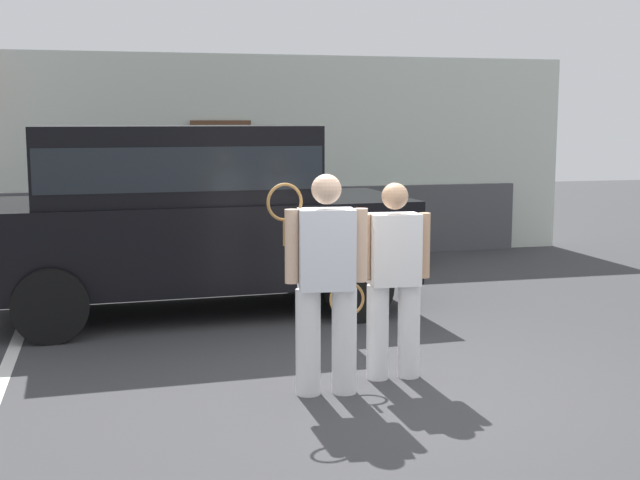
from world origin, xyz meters
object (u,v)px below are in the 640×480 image
object	(u,v)px
parked_suv	(187,209)
tennis_player_woman	(393,278)
tennis_player_man	(326,281)
potted_plant_by_porch	(401,229)

from	to	relation	value
parked_suv	tennis_player_woman	world-z (taller)	parked_suv
parked_suv	tennis_player_woman	xyz separation A→B (m)	(1.39, -2.86, -0.31)
tennis_player_man	potted_plant_by_porch	size ratio (longest dim) A/B	1.85
parked_suv	tennis_player_man	world-z (taller)	parked_suv
tennis_player_man	potted_plant_by_porch	world-z (taller)	tennis_player_man
parked_suv	tennis_player_man	size ratio (longest dim) A/B	2.73
parked_suv	tennis_player_woman	distance (m)	3.20
parked_suv	potted_plant_by_porch	world-z (taller)	parked_suv
tennis_player_man	tennis_player_woman	bearing A→B (deg)	-150.84
potted_plant_by_porch	tennis_player_woman	bearing A→B (deg)	-110.30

